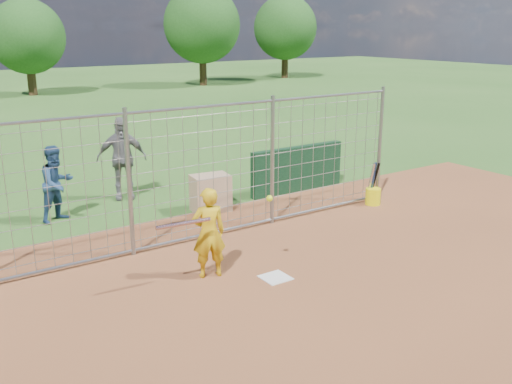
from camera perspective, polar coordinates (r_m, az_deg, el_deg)
ground at (r=9.38m, az=1.23°, el=-8.20°), size 100.00×100.00×0.00m
infield_dirt at (r=7.43m, az=15.23°, el=-15.86°), size 18.00×18.00×0.00m
home_plate at (r=9.23m, az=1.95°, el=-8.56°), size 0.43×0.43×0.02m
dugout_wall at (r=13.86m, az=4.16°, el=2.32°), size 2.60×0.20×1.10m
batter at (r=9.05m, az=-4.75°, el=-4.10°), size 0.61×0.48×1.48m
bystander_a at (r=12.31m, az=-19.28°, el=0.80°), size 0.95×0.86×1.58m
bystander_b at (r=13.47m, az=-13.29°, el=3.30°), size 1.22×0.82×1.92m
equipment_bin at (r=12.39m, az=-4.57°, el=-0.10°), size 0.87×0.66×0.80m
equipment_in_play at (r=8.64m, az=-5.09°, el=-2.51°), size 1.93×0.29×0.27m
bucket_with_bats at (r=13.09m, az=11.61°, el=-0.20°), size 0.34×0.36×0.98m
backstop_fence at (r=10.56m, az=-5.00°, el=1.83°), size 9.08×0.08×2.60m
tree_line at (r=36.01m, az=-21.83°, el=14.90°), size 44.66×6.72×6.48m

